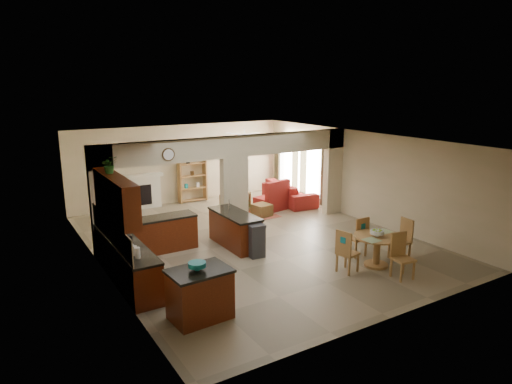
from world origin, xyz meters
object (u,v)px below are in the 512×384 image
dining_table (377,246)px  sofa (289,192)px  kitchen_island (200,294)px  armchair (235,203)px

dining_table → sofa: 6.19m
kitchen_island → armchair: bearing=52.3°
dining_table → armchair: 5.65m
sofa → kitchen_island: bearing=140.5°
sofa → dining_table: bearing=170.8°
dining_table → armchair: bearing=97.5°
kitchen_island → sofa: kitchen_island is taller
kitchen_island → dining_table: kitchen_island is taller
armchair → kitchen_island: bearing=19.4°
dining_table → armchair: size_ratio=1.36×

